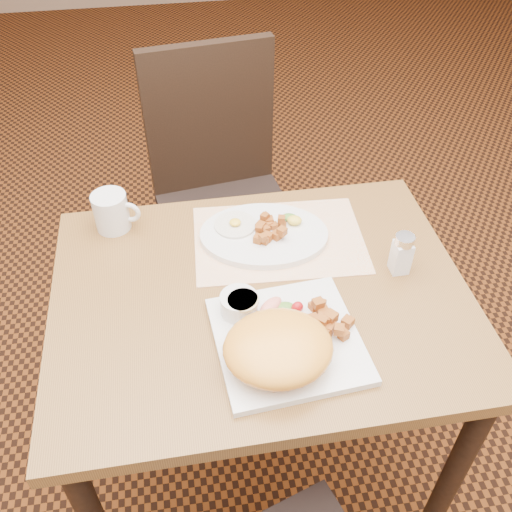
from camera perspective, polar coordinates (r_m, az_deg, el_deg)
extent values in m
plane|color=black|center=(1.85, 0.37, -19.80)|extent=(8.00, 8.00, 0.00)
cube|color=brown|center=(1.25, 0.52, -4.21)|extent=(0.90, 0.70, 0.03)
cylinder|color=black|center=(1.50, 18.88, -20.38)|extent=(0.05, 0.05, 0.71)
cylinder|color=black|center=(1.74, -14.54, -6.93)|extent=(0.05, 0.05, 0.71)
cylinder|color=black|center=(1.80, 11.42, -3.80)|extent=(0.05, 0.05, 0.71)
cube|color=black|center=(1.89, -2.71, 3.49)|extent=(0.48, 0.48, 0.05)
cylinder|color=black|center=(2.21, 0.73, 2.46)|extent=(0.04, 0.04, 0.42)
cylinder|color=black|center=(1.97, 4.00, -4.05)|extent=(0.04, 0.04, 0.42)
cylinder|color=black|center=(2.15, -8.42, 0.55)|extent=(0.04, 0.04, 0.42)
cylinder|color=black|center=(1.90, -6.27, -6.44)|extent=(0.04, 0.04, 0.42)
cube|color=black|center=(1.89, -4.65, 13.50)|extent=(0.42, 0.10, 0.50)
cube|color=white|center=(1.36, 2.30, 1.67)|extent=(0.42, 0.30, 0.00)
cube|color=silver|center=(1.14, 3.17, -8.40)|extent=(0.30, 0.30, 0.02)
ellipsoid|color=#FFAA31|center=(1.07, 2.23, -9.13)|extent=(0.21, 0.19, 0.08)
ellipsoid|color=#FFAA31|center=(1.08, 3.73, -10.56)|extent=(0.08, 0.07, 0.03)
ellipsoid|color=#FFAA31|center=(1.10, -1.21, -9.10)|extent=(0.08, 0.07, 0.03)
cylinder|color=silver|center=(1.16, -1.72, -4.81)|extent=(0.08, 0.08, 0.04)
cylinder|color=beige|center=(1.14, -1.31, -4.45)|extent=(0.06, 0.06, 0.01)
ellipsoid|color=#387223|center=(1.18, 2.87, -5.12)|extent=(0.04, 0.03, 0.01)
ellipsoid|color=red|center=(1.17, 4.15, -5.14)|extent=(0.03, 0.03, 0.03)
ellipsoid|color=#F28C72|center=(1.17, 1.48, -5.00)|extent=(0.07, 0.06, 0.02)
cylinder|color=white|center=(1.37, -2.10, 3.15)|extent=(0.10, 0.10, 0.01)
ellipsoid|color=yellow|center=(1.36, -2.10, 3.39)|extent=(0.03, 0.03, 0.01)
ellipsoid|color=#387223|center=(1.39, 3.44, 3.88)|extent=(0.05, 0.04, 0.01)
ellipsoid|color=yellow|center=(1.37, 3.86, 3.59)|extent=(0.04, 0.04, 0.02)
cube|color=white|center=(1.30, 14.28, -0.10)|extent=(0.04, 0.04, 0.08)
cylinder|color=silver|center=(1.26, 14.67, 1.56)|extent=(0.04, 0.04, 0.02)
cylinder|color=silver|center=(1.41, -14.28, 4.33)|extent=(0.08, 0.08, 0.09)
torus|color=silver|center=(1.39, -12.56, 4.29)|extent=(0.06, 0.03, 0.06)
cube|color=#AE5B1C|center=(1.15, 5.70, -6.44)|extent=(0.02, 0.02, 0.02)
cube|color=#AE5B1C|center=(1.18, 5.81, -4.98)|extent=(0.02, 0.02, 0.02)
cube|color=#AE5B1C|center=(1.15, 6.90, -6.56)|extent=(0.03, 0.03, 0.02)
cube|color=#AE5B1C|center=(1.17, 6.57, -5.58)|extent=(0.02, 0.02, 0.02)
cube|color=#AE5B1C|center=(1.11, 6.01, -7.87)|extent=(0.03, 0.03, 0.02)
cube|color=#AE5B1C|center=(1.18, 6.73, -5.44)|extent=(0.02, 0.02, 0.02)
cube|color=#AE5B1C|center=(1.12, 8.30, -7.29)|extent=(0.02, 0.03, 0.02)
cube|color=#AE5B1C|center=(1.14, 8.77, -7.81)|extent=(0.02, 0.02, 0.02)
cube|color=#AE5B1C|center=(1.14, 7.19, -7.16)|extent=(0.03, 0.03, 0.03)
cube|color=#AE5B1C|center=(1.15, 6.99, -6.67)|extent=(0.03, 0.03, 0.02)
cube|color=#AE5B1C|center=(1.13, 6.71, -7.53)|extent=(0.02, 0.02, 0.02)
cube|color=#AE5B1C|center=(1.15, 6.53, -6.70)|extent=(0.02, 0.02, 0.02)
cube|color=#AE5B1C|center=(1.16, 6.23, -4.72)|extent=(0.02, 0.02, 0.02)
cube|color=#AE5B1C|center=(1.14, 7.28, -6.18)|extent=(0.03, 0.03, 0.02)
cube|color=#AE5B1C|center=(1.19, 6.55, -4.75)|extent=(0.02, 0.02, 0.02)
cube|color=#AE5B1C|center=(1.13, 6.63, -6.42)|extent=(0.03, 0.03, 0.02)
cube|color=#AE5B1C|center=(1.15, 7.03, -6.77)|extent=(0.03, 0.03, 0.02)
cube|color=#AE5B1C|center=(1.14, 6.19, -7.18)|extent=(0.03, 0.03, 0.02)
cube|color=#AE5B1C|center=(1.16, 9.15, -6.53)|extent=(0.03, 0.03, 0.02)
cube|color=#AE5B1C|center=(1.14, 7.48, -6.07)|extent=(0.03, 0.03, 0.02)
cube|color=#AE5B1C|center=(1.36, 1.80, 3.03)|extent=(0.02, 0.02, 0.01)
cube|color=#AE5B1C|center=(1.33, 0.31, 2.76)|extent=(0.02, 0.02, 0.02)
cube|color=#AE5B1C|center=(1.33, 0.31, 2.80)|extent=(0.02, 0.02, 0.01)
cube|color=#AE5B1C|center=(1.37, 1.30, 3.52)|extent=(0.02, 0.02, 0.02)
cube|color=#AE5B1C|center=(1.32, 2.62, 2.48)|extent=(0.03, 0.03, 0.02)
cube|color=#AE5B1C|center=(1.36, 1.28, 3.17)|extent=(0.02, 0.02, 0.02)
cube|color=#AE5B1C|center=(1.30, 0.69, 1.85)|extent=(0.02, 0.02, 0.01)
cube|color=#AE5B1C|center=(1.33, 2.06, 2.07)|extent=(0.03, 0.03, 0.02)
cube|color=#AE5B1C|center=(1.36, 0.97, 4.02)|extent=(0.02, 0.02, 0.01)
cube|color=#AE5B1C|center=(1.32, 1.18, 1.95)|extent=(0.03, 0.03, 0.02)
cube|color=#AE5B1C|center=(1.35, 0.47, 3.00)|extent=(0.03, 0.03, 0.02)
cube|color=#AE5B1C|center=(1.34, 0.65, 2.54)|extent=(0.02, 0.02, 0.02)
cube|color=#AE5B1C|center=(1.32, 0.23, 1.73)|extent=(0.03, 0.03, 0.02)
cube|color=#AE5B1C|center=(1.35, 2.56, 3.69)|extent=(0.02, 0.02, 0.02)
cube|color=#AE5B1C|center=(1.35, 1.02, 2.70)|extent=(0.02, 0.02, 0.01)
cube|color=#AE5B1C|center=(1.36, 0.85, 3.93)|extent=(0.02, 0.02, 0.02)
cube|color=#AE5B1C|center=(1.32, 0.89, 1.62)|extent=(0.03, 0.03, 0.02)
cube|color=#AE5B1C|center=(1.36, 2.62, 3.18)|extent=(0.02, 0.02, 0.02)
cube|color=#AE5B1C|center=(1.36, 1.37, 3.03)|extent=(0.02, 0.02, 0.01)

